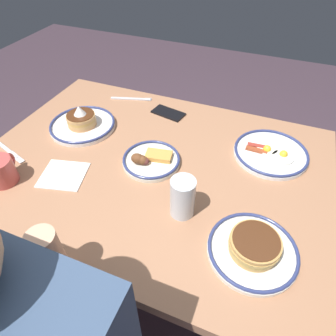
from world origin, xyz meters
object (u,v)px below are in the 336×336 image
drinking_glass (182,199)px  fork_near (131,99)px  paper_napkin (64,175)px  butter_knife (7,150)px  plate_near_main (151,160)px  plate_center_pancakes (271,153)px  cell_phone (168,113)px  plate_far_side (253,248)px  plate_far_companion (82,123)px  coffee_mug (1,171)px

drinking_glass → fork_near: bearing=-50.3°
paper_napkin → butter_knife: size_ratio=0.71×
plate_near_main → fork_near: (0.27, -0.38, -0.01)m
drinking_glass → butter_knife: bearing=-2.2°
fork_near → plate_center_pancakes: bearing=165.7°
butter_knife → fork_near: bearing=-117.4°
plate_center_pancakes → drinking_glass: (0.22, 0.37, 0.05)m
plate_near_main → drinking_glass: size_ratio=1.57×
drinking_glass → cell_phone: 0.55m
plate_near_main → butter_knife: 0.56m
cell_phone → paper_napkin: 0.53m
plate_far_side → paper_napkin: plate_far_side is taller
plate_far_companion → butter_knife: 0.30m
plate_far_companion → fork_near: 0.29m
fork_near → butter_knife: same height
fork_near → plate_far_companion: bearing=73.1°
plate_center_pancakes → drinking_glass: bearing=59.7°
plate_near_main → drinking_glass: (-0.18, 0.17, 0.04)m
paper_napkin → fork_near: 0.55m
plate_far_side → butter_knife: (0.95, -0.09, -0.02)m
plate_far_companion → plate_far_side: size_ratio=1.10×
plate_center_pancakes → butter_knife: plate_center_pancakes is taller
coffee_mug → butter_knife: size_ratio=0.59×
coffee_mug → plate_center_pancakes: bearing=-150.2°
plate_near_main → fork_near: plate_near_main is taller
coffee_mug → plate_far_companion: bearing=-100.9°
coffee_mug → fork_near: bearing=-103.5°
plate_near_main → cell_phone: plate_near_main is taller
fork_near → butter_knife: bearing=62.6°
plate_far_side → plate_far_companion: bearing=-23.2°
fork_near → butter_knife: size_ratio=0.91×
coffee_mug → plate_far_side: bearing=-177.5°
plate_far_companion → paper_napkin: plate_far_companion is taller
plate_near_main → cell_phone: (0.06, -0.33, -0.01)m
plate_far_companion → coffee_mug: plate_far_companion is taller
drinking_glass → fork_near: drinking_glass is taller
drinking_glass → butter_knife: drinking_glass is taller
butter_knife → cell_phone: bearing=-135.7°
plate_near_main → plate_center_pancakes: bearing=-152.6°
drinking_glass → cell_phone: drinking_glass is taller
plate_center_pancakes → plate_near_main: bearing=27.4°
plate_far_side → drinking_glass: 0.24m
plate_near_main → fork_near: 0.47m
plate_near_main → cell_phone: 0.33m
plate_center_pancakes → plate_far_companion: (0.75, 0.11, 0.01)m
cell_phone → fork_near: cell_phone is taller
cell_phone → paper_napkin: cell_phone is taller
coffee_mug → cell_phone: coffee_mug is taller
plate_far_companion → fork_near: size_ratio=1.41×
plate_far_companion → cell_phone: plate_far_companion is taller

